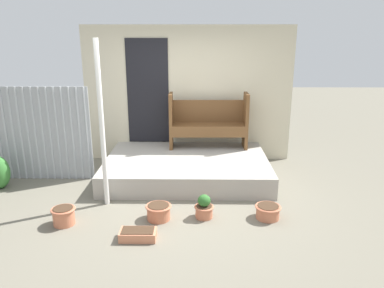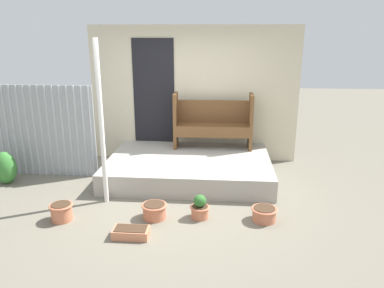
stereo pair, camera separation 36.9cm
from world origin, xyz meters
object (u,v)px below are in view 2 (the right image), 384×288
Objects in this scene: bench at (213,121)px; flower_pot_right at (200,208)px; shrub_by_fence at (5,168)px; planter_box_rect at (131,233)px; flower_pot_left at (62,211)px; flower_pot_middle at (154,210)px; flower_pot_far_right at (264,213)px; support_post at (101,125)px.

bench reaches higher than flower_pot_right.
shrub_by_fence is (-3.34, 0.96, 0.13)m from flower_pot_right.
flower_pot_left is at bearing 161.11° from planter_box_rect.
flower_pot_middle is 0.64× the size of shrub_by_fence.
flower_pot_far_right is at bearing 4.31° from flower_pot_left.
shrub_by_fence is at bearing 148.56° from planter_box_rect.
planter_box_rect is at bearing -18.89° from flower_pot_left.
support_post reaches higher than flower_pot_left.
flower_pot_left is 0.90× the size of flower_pot_middle.
flower_pot_right is (-0.11, -2.18, -0.72)m from bench.
bench is (1.56, 1.76, -0.33)m from support_post.
bench is at bearing 87.11° from flower_pot_right.
bench is at bearing 71.15° from planter_box_rect.
flower_pot_middle is (-0.74, -2.24, -0.76)m from bench.
flower_pot_left is 0.58× the size of shrub_by_fence.
shrub_by_fence reaches higher than planter_box_rect.
flower_pot_far_right is at bearing -0.65° from flower_pot_right.
support_post is at bearing 163.92° from flower_pot_right.
flower_pot_left is 0.90× the size of flower_pot_far_right.
shrub_by_fence reaches higher than flower_pot_middle.
bench reaches higher than planter_box_rect.
flower_pot_right is at bearing -93.85° from bench.
flower_pot_far_right is (0.88, -0.01, -0.04)m from flower_pot_right.
support_post is 1.63m from planter_box_rect.
flower_pot_right reaches higher than planter_box_rect.
shrub_by_fence reaches higher than flower_pot_right.
flower_pot_right is 0.75× the size of planter_box_rect.
flower_pot_far_right is (0.77, -2.19, -0.77)m from bench.
flower_pot_far_right is at bearing 18.30° from planter_box_rect.
support_post is 2.38m from bench.
planter_box_rect is (-1.71, -0.57, -0.04)m from flower_pot_far_right.
flower_pot_far_right is 0.64× the size of shrub_by_fence.
support_post is 7.08× the size of flower_pot_right.
support_post reaches higher than flower_pot_right.
flower_pot_middle is 0.63m from flower_pot_right.
flower_pot_left is at bearing -175.69° from flower_pot_far_right.
flower_pot_middle is at bearing -30.00° from support_post.
support_post is 5.32× the size of planter_box_rect.
flower_pot_far_right is 0.80× the size of planter_box_rect.
bench is 2.47m from flower_pot_middle.
planter_box_rect is at bearing -161.70° from flower_pot_far_right.
support_post is 6.68× the size of flower_pot_middle.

